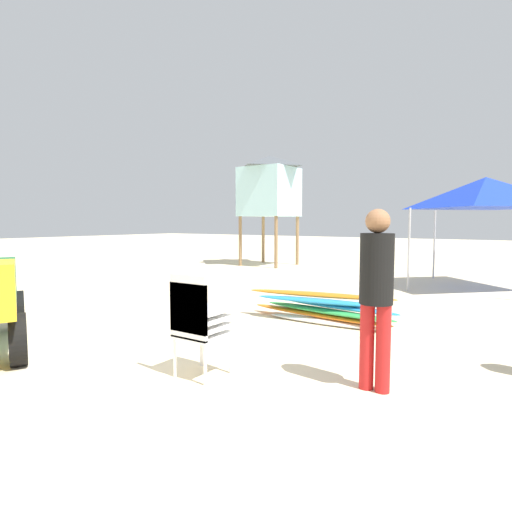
% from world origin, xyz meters
% --- Properties ---
extents(ground, '(80.00, 80.00, 0.00)m').
position_xyz_m(ground, '(0.00, 0.00, 0.00)').
color(ground, beige).
extents(stacked_plastic_chairs, '(0.48, 0.48, 1.11)m').
position_xyz_m(stacked_plastic_chairs, '(0.65, 0.29, 0.65)').
color(stacked_plastic_chairs, white).
rests_on(stacked_plastic_chairs, ground).
extents(surfboard_pile, '(2.68, 0.75, 0.48)m').
position_xyz_m(surfboard_pile, '(0.69, 3.29, 0.24)').
color(surfboard_pile, white).
rests_on(surfboard_pile, ground).
extents(lifeguard_near_left, '(0.32, 0.32, 1.76)m').
position_xyz_m(lifeguard_near_left, '(2.30, 1.01, 1.02)').
color(lifeguard_near_left, red).
rests_on(lifeguard_near_left, ground).
extents(popup_canopy, '(2.84, 2.84, 2.71)m').
position_xyz_m(popup_canopy, '(2.40, 8.66, 2.33)').
color(popup_canopy, '#B2B2B7').
rests_on(popup_canopy, ground).
extents(lifeguard_tower, '(1.98, 1.98, 4.09)m').
position_xyz_m(lifeguard_tower, '(-4.95, 10.54, 2.98)').
color(lifeguard_tower, olive).
rests_on(lifeguard_tower, ground).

